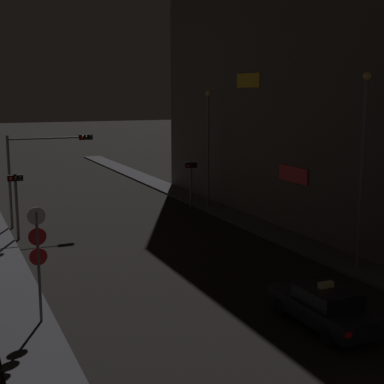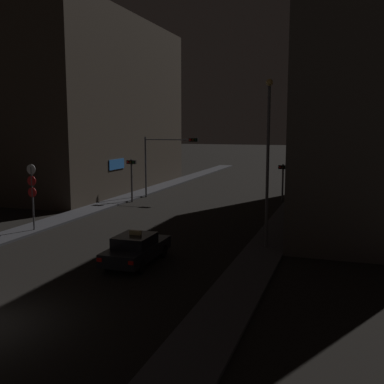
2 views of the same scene
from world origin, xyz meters
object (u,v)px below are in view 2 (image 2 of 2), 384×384
object	(u,v)px
traffic_light_right_kerb	(283,175)
street_lamp_far_block	(296,146)
sign_pole_left	(32,190)
street_lamp_near_block	(268,153)
traffic_light_left_kerb	(131,171)
traffic_light_overhead	(165,154)
taxi	(136,249)

from	to	relation	value
traffic_light_right_kerb	street_lamp_far_block	bearing A→B (deg)	-24.02
sign_pole_left	traffic_light_right_kerb	bearing A→B (deg)	51.81
sign_pole_left	street_lamp_near_block	bearing A→B (deg)	2.30
traffic_light_left_kerb	street_lamp_near_block	bearing A→B (deg)	-40.84
traffic_light_overhead	street_lamp_far_block	distance (m)	11.42
sign_pole_left	street_lamp_far_block	world-z (taller)	street_lamp_far_block
sign_pole_left	street_lamp_near_block	size ratio (longest dim) A/B	0.47
traffic_light_overhead	traffic_light_right_kerb	size ratio (longest dim) A/B	1.71
sign_pole_left	street_lamp_near_block	world-z (taller)	street_lamp_near_block
traffic_light_right_kerb	sign_pole_left	world-z (taller)	sign_pole_left
traffic_light_left_kerb	traffic_light_right_kerb	xyz separation A→B (m)	(12.23, 4.25, -0.29)
traffic_light_right_kerb	sign_pole_left	size ratio (longest dim) A/B	0.80
traffic_light_overhead	traffic_light_right_kerb	bearing A→B (deg)	7.22
sign_pole_left	street_lamp_far_block	size ratio (longest dim) A/B	0.51
traffic_light_overhead	sign_pole_left	xyz separation A→B (m)	(-2.67, -15.17, -1.43)
traffic_light_overhead	street_lamp_far_block	world-z (taller)	street_lamp_far_block
sign_pole_left	street_lamp_far_block	distance (m)	21.40
traffic_light_overhead	traffic_light_right_kerb	distance (m)	10.51
traffic_light_left_kerb	sign_pole_left	bearing A→B (deg)	-93.45
taxi	sign_pole_left	size ratio (longest dim) A/B	1.10
taxi	street_lamp_near_block	xyz separation A→B (m)	(5.36, 4.65, 4.35)
taxi	traffic_light_left_kerb	xyz separation A→B (m)	(-8.12, 16.30, 1.91)
taxi	sign_pole_left	bearing A→B (deg)	155.30
traffic_light_right_kerb	sign_pole_left	bearing A→B (deg)	-128.19
traffic_light_overhead	street_lamp_far_block	xyz separation A→B (m)	(11.36, 0.83, 0.84)
sign_pole_left	street_lamp_near_block	distance (m)	14.45
taxi	street_lamp_far_block	distance (m)	21.14
traffic_light_left_kerb	street_lamp_far_block	size ratio (longest dim) A/B	0.46
traffic_light_right_kerb	sign_pole_left	xyz separation A→B (m)	(-12.96, -16.48, 0.23)
traffic_light_right_kerb	street_lamp_far_block	size ratio (longest dim) A/B	0.41
taxi	sign_pole_left	distance (m)	9.93
traffic_light_overhead	street_lamp_near_block	world-z (taller)	street_lamp_near_block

